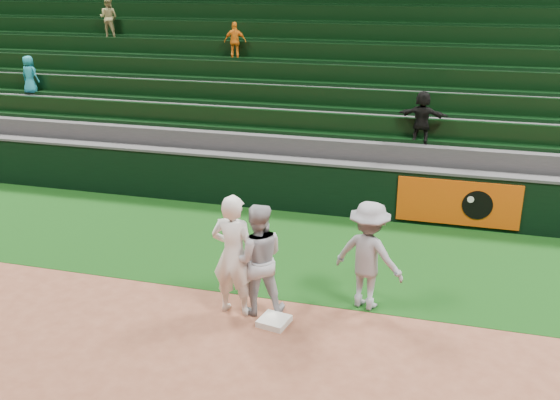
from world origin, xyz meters
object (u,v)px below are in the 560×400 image
(first_baseman, at_px, (234,255))
(base_coach, at_px, (369,256))
(first_base, at_px, (274,321))
(baserunner, at_px, (257,259))

(first_baseman, height_order, base_coach, first_baseman)
(first_base, relative_size, baserunner, 0.24)
(first_baseman, relative_size, baserunner, 1.09)
(base_coach, bearing_deg, baserunner, 37.60)
(first_baseman, xyz_separation_m, base_coach, (2.06, 0.75, -0.09))
(first_baseman, distance_m, baserunner, 0.39)
(baserunner, distance_m, base_coach, 1.81)
(first_baseman, distance_m, base_coach, 2.19)
(first_baseman, bearing_deg, baserunner, -154.22)
(baserunner, bearing_deg, first_base, 117.36)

